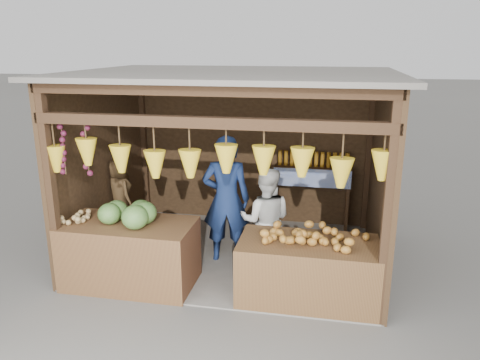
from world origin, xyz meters
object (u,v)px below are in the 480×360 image
at_px(man_standing, 226,200).
at_px(woman_standing, 266,220).
at_px(counter_right, 308,271).
at_px(vendor_seated, 120,193).
at_px(counter_left, 130,254).

height_order(man_standing, woman_standing, man_standing).
relative_size(man_standing, woman_standing, 1.26).
xyz_separation_m(counter_right, man_standing, (-1.20, 0.88, 0.54)).
bearing_deg(woman_standing, vendor_seated, -14.48).
relative_size(woman_standing, vendor_seated, 1.35).
distance_m(counter_left, man_standing, 1.49).
relative_size(man_standing, vendor_seated, 1.70).
bearing_deg(vendor_seated, man_standing, -151.92).
height_order(man_standing, vendor_seated, man_standing).
bearing_deg(counter_right, vendor_seated, 158.59).
height_order(counter_left, man_standing, man_standing).
height_order(counter_left, counter_right, counter_left).
bearing_deg(man_standing, counter_right, 135.00).
bearing_deg(counter_left, man_standing, 41.00).
bearing_deg(man_standing, woman_standing, 151.84).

